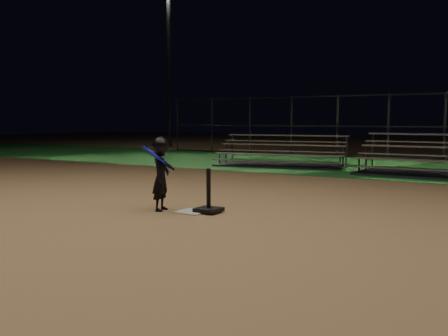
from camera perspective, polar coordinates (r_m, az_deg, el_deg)
ground at (r=8.27m, az=-3.63°, el=-5.06°), size 80.00×80.00×0.00m
grass_strip at (r=17.36m, az=15.69°, el=0.32°), size 60.00×8.00×0.01m
home_plate at (r=8.27m, az=-3.63°, el=-4.97°), size 0.45×0.45×0.02m
batting_tee at (r=8.20m, az=-1.76°, el=-4.09°), size 0.38×0.38×0.71m
child_batter at (r=8.41m, az=-7.17°, el=-0.41°), size 0.44×0.65×1.23m
bleacher_left at (r=16.49m, az=6.55°, el=0.93°), size 4.37×2.61×1.01m
bleacher_right at (r=14.56m, az=24.08°, el=-0.02°), size 4.64×2.32×1.13m
backstop_fence at (r=20.20m, az=18.11°, el=4.49°), size 20.08×0.08×2.50m
light_pole_left at (r=27.50m, az=-6.34°, el=12.65°), size 0.90×0.53×8.30m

